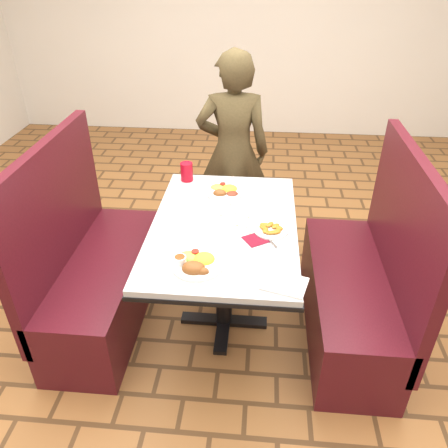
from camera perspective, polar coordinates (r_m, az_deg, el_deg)
The scene contains 14 objects.
dining_table at distance 2.47m, azimuth 0.00°, elevation -1.88°, with size 0.81×1.21×0.75m.
booth_bench_left at distance 2.84m, azimuth -16.38°, elevation -6.42°, with size 0.47×1.20×1.17m.
booth_bench_right at distance 2.73m, azimuth 17.11°, elevation -8.29°, with size 0.47×1.20×1.17m.
diner_person at distance 3.31m, azimuth 1.17°, elevation 9.29°, with size 0.55×0.36×1.50m, color brown.
near_dinner_plate at distance 2.10m, azimuth -3.68°, elevation -4.87°, with size 0.26×0.26×0.08m.
far_dinner_plate at distance 2.73m, azimuth 0.11°, elevation 4.53°, with size 0.24×0.24×0.06m.
plantain_plate at distance 2.36m, azimuth 6.13°, elevation -0.71°, with size 0.19×0.19×0.03m.
maroon_napkin at distance 2.29m, azimuth 4.12°, elevation -2.04°, with size 0.11×0.11×0.00m, color maroon.
spoon_utensil at distance 2.28m, azimuth 6.04°, elevation -2.22°, with size 0.01×0.14×0.00m, color silver.
red_tumbler at distance 2.88m, azimuth -4.89°, elevation 6.82°, with size 0.08×0.08×0.12m, color #B30B1C.
paper_napkin at distance 2.02m, azimuth 7.87°, elevation -7.75°, with size 0.20×0.15×0.01m, color silver.
knife_utensil at distance 2.10m, azimuth -3.12°, elevation -5.45°, with size 0.01×0.15×0.00m, color silver.
fork_utensil at distance 2.13m, azimuth -3.52°, elevation -4.83°, with size 0.01×0.15×0.00m, color silver.
lettuce_shreds at distance 2.47m, azimuth 1.05°, elevation 0.72°, with size 0.28×0.32×0.00m, color #80B849, non-canonical shape.
Camera 1 is at (0.18, -2.04, 2.04)m, focal length 35.00 mm.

